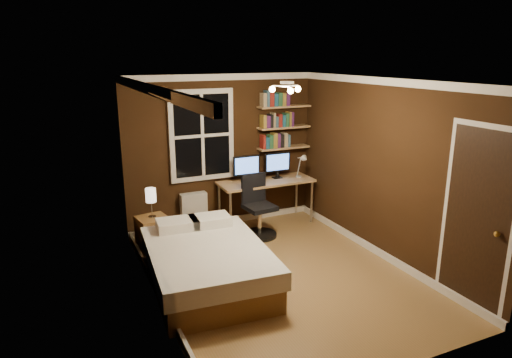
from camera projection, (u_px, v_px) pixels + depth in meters
name	position (u px, v px, depth m)	size (l,w,h in m)	color
floor	(280.00, 275.00, 5.98)	(4.20, 4.20, 0.00)	olive
wall_back	(222.00, 152.00, 7.49)	(3.20, 0.04, 2.50)	black
wall_left	(152.00, 200.00, 5.00)	(0.04, 4.20, 2.50)	black
wall_right	(384.00, 170.00, 6.29)	(0.04, 4.20, 2.50)	black
ceiling	(283.00, 80.00, 5.31)	(3.20, 4.20, 0.02)	white
window	(202.00, 135.00, 7.24)	(1.06, 0.06, 1.46)	white
door	(476.00, 222.00, 4.98)	(0.03, 0.82, 2.05)	black
door_knob	(497.00, 234.00, 4.71)	(0.06, 0.06, 0.06)	#B89038
ceiling_fixture	(287.00, 90.00, 5.25)	(0.44, 0.44, 0.18)	beige
bookshelf_lower	(284.00, 148.00, 7.81)	(0.92, 0.22, 0.03)	#A1754E
books_row_lower	(284.00, 140.00, 7.78)	(0.48, 0.16, 0.23)	maroon
bookshelf_middle	(284.00, 127.00, 7.72)	(0.92, 0.22, 0.03)	#A1754E
books_row_middle	(284.00, 120.00, 7.69)	(0.60, 0.16, 0.23)	#1A5777
bookshelf_upper	(284.00, 107.00, 7.63)	(0.92, 0.22, 0.03)	#A1754E
books_row_upper	(284.00, 99.00, 7.60)	(0.42, 0.16, 0.23)	#285E3A
bed	(207.00, 265.00, 5.64)	(1.53, 2.02, 0.65)	brown
nightstand	(153.00, 234.00, 6.65)	(0.42, 0.42, 0.52)	brown
bedside_lamp	(151.00, 203.00, 6.53)	(0.15, 0.15, 0.43)	beige
radiator	(194.00, 212.00, 7.41)	(0.42, 0.15, 0.64)	#BCBCB7
desk	(266.00, 184.00, 7.61)	(1.60, 0.60, 0.76)	#A1754E
monitor_left	(247.00, 169.00, 7.48)	(0.46, 0.12, 0.44)	black
monitor_right	(277.00, 165.00, 7.71)	(0.46, 0.12, 0.44)	black
desk_lamp	(301.00, 166.00, 7.69)	(0.14, 0.32, 0.44)	silver
office_chair	(258.00, 213.00, 7.20)	(0.54, 0.54, 0.98)	black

